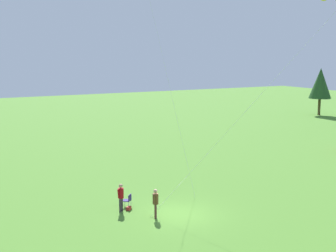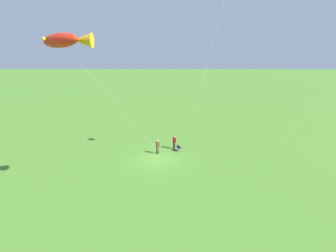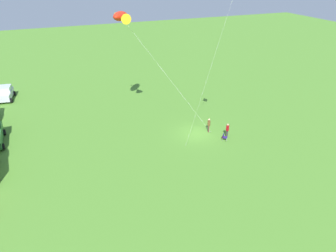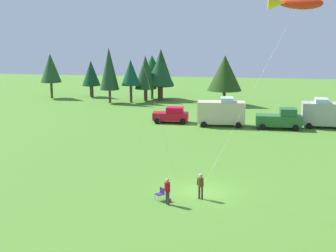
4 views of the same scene
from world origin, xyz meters
name	(u,v)px [view 4 (image 4 of 4)]	position (x,y,z in m)	size (l,w,h in m)	color
ground_plane	(204,191)	(0.00, 0.00, 0.00)	(160.00, 160.00, 0.00)	#4A7E2A
person_kite_flyer	(201,184)	(-0.08, -1.48, 1.02)	(0.51, 0.46, 1.74)	brown
folding_chair	(161,193)	(-2.64, -2.13, 0.49)	(0.68, 0.68, 0.82)	navy
person_spectator	(167,189)	(-2.07, -2.84, 1.02)	(0.48, 0.52, 1.74)	#362F36
backpack_on_grass	(168,200)	(-2.09, -2.32, 0.11)	(0.32, 0.22, 0.22)	#A52C27
car_red_sedan	(172,115)	(-6.00, 23.78, 0.95)	(4.31, 2.43, 1.89)	red
van_camper_beige	(221,112)	(-0.04, 22.87, 1.64)	(5.53, 2.88, 3.34)	beige
truck_green_flatbed	(280,119)	(6.60, 22.32, 1.10)	(5.02, 2.44, 2.34)	#285F2D
van_motorhome_grey	(326,113)	(11.77, 23.82, 1.64)	(5.47, 2.75, 3.34)	#A6A69A
treeline_distant	(180,72)	(-7.36, 40.80, 4.62)	(53.71, 9.31, 8.38)	#4C3C21
kite_large_fish	(294,2)	(6.00, 6.83, 12.94)	(8.75, 10.05, 13.60)	red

